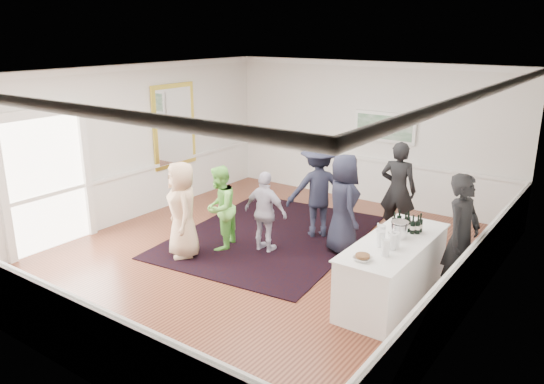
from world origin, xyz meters
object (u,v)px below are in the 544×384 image
Objects in this scene: serving_table at (393,270)px; guest_dark_b at (398,190)px; guest_tan at (182,210)px; nut_bowl at (363,257)px; guest_lilac at (266,212)px; ice_bucket at (399,230)px; guest_navy at (343,204)px; bartender at (461,238)px; guest_dark_a at (318,189)px; guest_green at (220,208)px.

guest_dark_b is (-0.96, 2.41, 0.47)m from serving_table.
nut_bowl is at bearing 30.64° from guest_tan.
ice_bucket is (2.58, -0.21, 0.31)m from guest_lilac.
guest_navy reaches higher than ice_bucket.
bartender is 1.02× the size of guest_dark_a.
guest_dark_b reaches higher than ice_bucket.
guest_dark_b is (-1.72, 1.79, -0.02)m from bartender.
ice_bucket is at bearing 73.75° from guest_green.
guest_dark_a is at bearing 26.65° from guest_dark_b.
guest_dark_b is at bearing -130.71° from guest_lilac.
guest_dark_b reaches higher than guest_navy.
guest_green reaches higher than nut_bowl.
guest_dark_b reaches higher than guest_lilac.
guest_dark_b is at bearing 173.24° from guest_dark_a.
guest_dark_a reaches higher than guest_green.
guest_navy is at bearing 123.89° from nut_bowl.
ice_bucket is at bearing 173.33° from guest_lilac.
serving_table is 1.28× the size of guest_navy.
bartender is at bearing -150.47° from guest_navy.
guest_dark_a is (1.13, 1.55, 0.16)m from guest_green.
guest_tan is at bearing 116.05° from bartender.
guest_lilac is at bearing 104.38° from bartender.
guest_dark_b is (1.63, 2.03, 0.20)m from guest_lilac.
guest_green is at bearing 13.06° from guest_dark_a.
guest_navy reaches higher than guest_lilac.
guest_tan reaches higher than serving_table.
guest_green is 3.39m from guest_dark_b.
ice_bucket reaches higher than nut_bowl.
guest_dark_b is at bearing 112.89° from ice_bucket.
guest_navy is 2.46m from nut_bowl.
guest_tan is at bearing 41.69° from guest_lilac.
guest_tan is at bearing 82.68° from guest_navy.
nut_bowl is (0.87, -3.29, 0.04)m from guest_dark_b.
guest_green is (-3.35, 0.01, 0.30)m from serving_table.
guest_green reaches higher than ice_bucket.
guest_green is at bearing 99.60° from guest_tan.
guest_dark_a is 0.85m from guest_navy.
bartender reaches higher than guest_dark_a.
guest_tan is at bearing 16.06° from guest_dark_a.
guest_navy is at bearing 60.65° from guest_dark_b.
serving_table is 1.49× the size of guest_green.
guest_dark_a is (-2.21, 1.56, 0.47)m from serving_table.
nut_bowl is at bearing 160.67° from bartender.
guest_tan is 2.62m from guest_dark_a.
guest_dark_a reaches higher than guest_dark_b.
ice_bucket is (2.20, -1.40, 0.11)m from guest_dark_a.
bartender reaches higher than guest_dark_b.
guest_dark_a is at bearing 131.02° from nut_bowl.
guest_green is at bearing 37.75° from guest_dark_b.
guest_tan reaches higher than guest_green.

